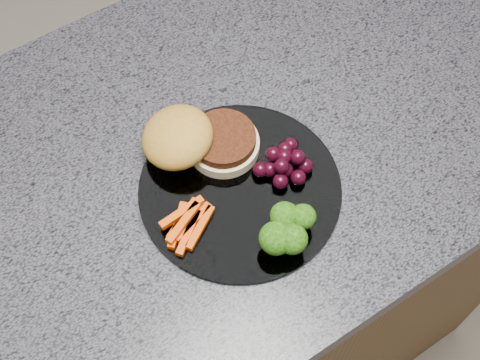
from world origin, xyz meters
name	(u,v)px	position (x,y,z in m)	size (l,w,h in m)	color
island_cabinet	(177,302)	(0.00, 0.00, 0.43)	(1.20, 0.60, 0.86)	#53391C
countertop	(150,189)	(0.00, 0.00, 0.88)	(1.20, 0.60, 0.04)	#494852
plate	(240,189)	(0.09, -0.08, 0.90)	(0.26, 0.26, 0.01)	white
burger	(194,141)	(0.07, 0.00, 0.93)	(0.17, 0.15, 0.05)	beige
carrot_sticks	(187,223)	(0.01, -0.09, 0.91)	(0.08, 0.06, 0.02)	#DE4203
broccoli	(287,230)	(0.10, -0.17, 0.93)	(0.08, 0.07, 0.05)	#577D2D
grape_bunch	(285,162)	(0.16, -0.08, 0.92)	(0.07, 0.07, 0.04)	black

